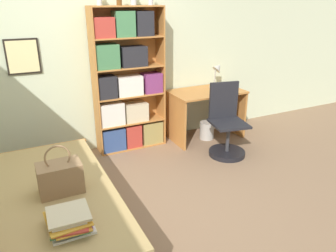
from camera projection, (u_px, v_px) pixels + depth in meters
ground_plane at (132, 211)px, 3.23m from camera, size 14.00×14.00×0.00m
wall_back at (82, 55)px, 4.13m from camera, size 10.00×0.09×2.60m
bed at (60, 210)px, 2.89m from camera, size 0.94×2.05×0.43m
handbag at (60, 177)px, 2.74m from camera, size 0.36×0.23×0.43m
book_stack_on_bed at (70, 220)px, 2.33m from camera, size 0.32×0.40×0.13m
bookcase at (127, 86)px, 4.33m from camera, size 0.93×0.29×1.89m
desk at (206, 106)px, 4.80m from camera, size 1.05×0.63×0.72m
desk_lamp at (217, 71)px, 4.83m from camera, size 0.21×0.16×0.38m
desk_chair at (226, 132)px, 4.34m from camera, size 0.51×0.51×0.95m
waste_bin at (207, 130)px, 4.88m from camera, size 0.21×0.21×0.26m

